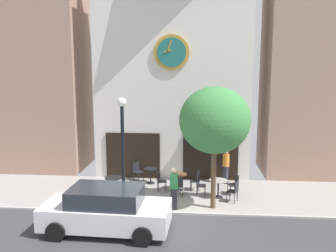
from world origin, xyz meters
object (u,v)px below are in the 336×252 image
object	(u,v)px
street_lamp	(123,151)
cafe_table_near_curb	(151,173)
cafe_chair_left_end	(137,170)
cafe_chair_by_entrance	(160,179)
cafe_table_center_left	(218,185)
parked_car_white	(106,210)
cafe_chair_near_lamp	(178,185)
pedestrian_orange	(226,166)
cafe_chair_near_tree	(199,184)
cafe_chair_corner	(234,190)
cafe_chair_curbside	(235,183)
pedestrian_green	(174,188)
cafe_table_center	(178,178)
cafe_chair_facing_street	(197,179)
cafe_table_leftmost	(114,182)
street_tree	(215,121)

from	to	relation	value
street_lamp	cafe_table_near_curb	xyz separation A→B (m)	(0.76, 2.75, -1.72)
cafe_chair_left_end	cafe_chair_by_entrance	bearing A→B (deg)	-48.27
cafe_table_center_left	parked_car_white	size ratio (longest dim) A/B	0.18
street_lamp	cafe_chair_near_lamp	size ratio (longest dim) A/B	4.87
pedestrian_orange	cafe_chair_near_tree	bearing A→B (deg)	-125.98
cafe_table_near_curb	cafe_chair_near_lamp	world-z (taller)	cafe_chair_near_lamp
cafe_chair_corner	cafe_table_near_curb	bearing A→B (deg)	150.24
pedestrian_orange	parked_car_white	distance (m)	7.06
cafe_table_center_left	cafe_chair_curbside	distance (m)	0.83
cafe_chair_near_lamp	pedestrian_green	distance (m)	1.44
cafe_table_center	cafe_chair_facing_street	size ratio (longest dim) A/B	0.86
cafe_chair_near_tree	cafe_chair_by_entrance	distance (m)	1.83
cafe_chair_near_tree	pedestrian_orange	xyz separation A→B (m)	(1.28, 1.77, 0.33)
cafe_chair_near_tree	cafe_chair_by_entrance	xyz separation A→B (m)	(-1.77, 0.46, 0.00)
cafe_chair_facing_street	cafe_table_center	bearing A→B (deg)	-175.93
cafe_table_center_left	cafe_chair_near_lamp	size ratio (longest dim) A/B	0.87
cafe_chair_curbside	pedestrian_green	bearing A→B (deg)	-144.53
cafe_chair_facing_street	cafe_chair_near_tree	bearing A→B (deg)	-79.59
cafe_table_leftmost	pedestrian_green	size ratio (longest dim) A/B	0.46
cafe_table_center_left	cafe_chair_near_tree	xyz separation A→B (m)	(-0.81, 0.17, -0.04)
cafe_chair_left_end	cafe_chair_facing_street	size ratio (longest dim) A/B	1.00
cafe_table_center	cafe_chair_near_lamp	xyz separation A→B (m)	(0.03, -0.79, -0.04)
cafe_table_center	cafe_chair_by_entrance	bearing A→B (deg)	-171.06
cafe_chair_near_tree	cafe_chair_left_end	world-z (taller)	same
cafe_chair_near_tree	cafe_chair_corner	size ratio (longest dim) A/B	1.00
cafe_chair_corner	pedestrian_orange	xyz separation A→B (m)	(-0.15, 2.44, 0.33)
cafe_chair_corner	parked_car_white	distance (m)	5.53
cafe_chair_curbside	cafe_chair_corner	size ratio (longest dim) A/B	1.00
cafe_chair_corner	parked_car_white	bearing A→B (deg)	-146.75
street_lamp	cafe_table_near_curb	bearing A→B (deg)	74.62
cafe_table_near_curb	cafe_chair_corner	bearing A→B (deg)	-29.76
cafe_chair_near_lamp	cafe_chair_corner	bearing A→B (deg)	-11.60
cafe_table_center	cafe_table_near_curb	bearing A→B (deg)	147.45
cafe_table_center	street_lamp	bearing A→B (deg)	-138.93
pedestrian_green	cafe_chair_by_entrance	bearing A→B (deg)	110.23
street_tree	cafe_table_center	xyz separation A→B (m)	(-1.48, 1.95, -2.96)
cafe_table_leftmost	pedestrian_green	bearing A→B (deg)	-28.13
street_tree	cafe_chair_corner	bearing A→B (deg)	37.40
cafe_table_leftmost	street_tree	bearing A→B (deg)	-16.02
street_lamp	cafe_table_center	distance (m)	3.28
cafe_table_near_curb	cafe_chair_near_lamp	distance (m)	2.19
cafe_chair_near_lamp	pedestrian_green	bearing A→B (deg)	-94.08
street_tree	cafe_chair_near_lamp	bearing A→B (deg)	141.24
cafe_table_leftmost	cafe_chair_curbside	distance (m)	5.31
cafe_table_leftmost	pedestrian_orange	size ratio (longest dim) A/B	0.46
cafe_chair_facing_street	pedestrian_green	xyz separation A→B (m)	(-0.89, -2.24, 0.33)
street_lamp	cafe_table_leftmost	size ratio (longest dim) A/B	5.71
cafe_table_center	cafe_chair_curbside	size ratio (longest dim) A/B	0.86
street_tree	cafe_table_near_curb	distance (m)	5.04
street_lamp	street_tree	distance (m)	3.85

